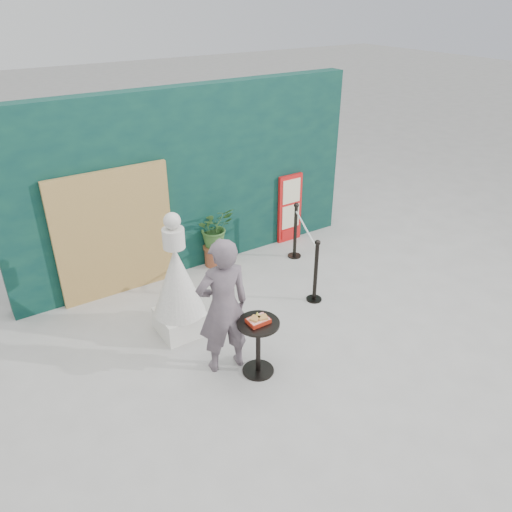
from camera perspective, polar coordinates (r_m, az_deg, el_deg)
name	(u,v)px	position (r m, az deg, el deg)	size (l,w,h in m)	color
ground	(306,360)	(6.65, 5.79, -11.77)	(60.00, 60.00, 0.00)	#ADAAA5
back_wall	(190,181)	(8.25, -7.52, 8.48)	(6.00, 0.30, 3.00)	#092929
bamboo_fence	(115,234)	(7.80, -15.82, 2.41)	(1.80, 0.08, 2.00)	tan
woman	(223,307)	(6.01, -3.77, -5.79)	(0.66, 0.43, 1.81)	#665760
menu_board	(290,208)	(9.32, 3.90, 5.44)	(0.50, 0.07, 1.30)	red
statue	(178,286)	(6.78, -8.93, -3.43)	(0.71, 0.71, 1.81)	silver
cafe_table	(258,339)	(6.15, 0.26, -9.50)	(0.52, 0.52, 0.75)	black
food_basket	(258,320)	(5.98, 0.27, -7.30)	(0.26, 0.19, 0.11)	#A82312
planter	(215,232)	(8.48, -4.76, 2.75)	(0.63, 0.55, 1.07)	#9A5332
stanchion_barrier	(305,250)	(8.17, 5.59, 0.67)	(0.84, 1.54, 1.03)	black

